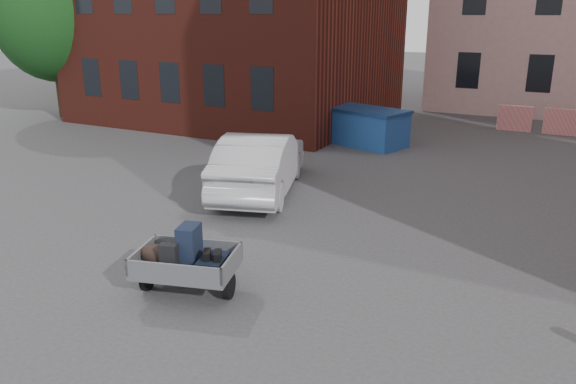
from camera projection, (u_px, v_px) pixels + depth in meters
The scene contains 6 objects.
ground at pixel (280, 256), 10.85m from camera, with size 120.00×120.00×0.00m, color #38383A.
far_building at pixel (172, 21), 37.03m from camera, with size 6.00×6.00×8.00m, color maroon.
barriers at pixel (562, 122), 21.50m from camera, with size 4.70×0.18×1.00m.
trailer at pixel (186, 260), 9.20m from camera, with size 1.84×1.96×1.20m.
dumpster at pixel (363, 126), 19.90m from camera, with size 3.42×2.45×1.29m.
silver_car at pixel (260, 163), 14.51m from camera, with size 1.67×4.79×1.58m, color #B2B5BA.
Camera 1 is at (4.76, -8.75, 4.48)m, focal length 35.00 mm.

